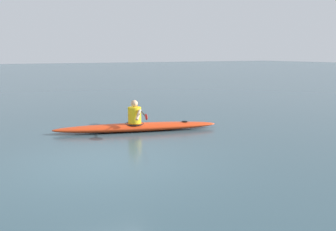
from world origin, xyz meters
TOP-DOWN VIEW (x-y plane):
  - ground_plane at (0.00, 0.00)m, footprint 160.00×160.00m
  - kayak at (-1.94, -2.69)m, footprint 5.01×2.03m
  - kayaker at (-1.89, -2.71)m, footprint 0.76×2.40m

SIDE VIEW (x-z plane):
  - ground_plane at x=0.00m, z-range 0.00..0.00m
  - kayak at x=-1.94m, z-range 0.00..0.25m
  - kayaker at x=-1.89m, z-range 0.18..0.90m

